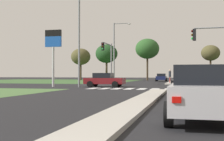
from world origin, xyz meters
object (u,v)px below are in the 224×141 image
traffic_signal_far_left (108,55)px  pedestrian_at_median (170,75)px  street_lamp_second (79,35)px  car_black_fourth (190,84)px  treeline_second (107,54)px  car_navy_third (161,77)px  treeline_near (81,57)px  car_silver_second (203,93)px  fuel_price_totem (53,45)px  treeline_third (147,49)px  treeline_fourth (210,53)px  car_maroon_seventh (104,80)px  street_lamp_third (116,49)px

traffic_signal_far_left → pedestrian_at_median: size_ratio=2.89×
street_lamp_second → car_black_fourth: bearing=-47.7°
treeline_second → car_navy_third: bearing=-32.4°
car_black_fourth → treeline_near: (-23.97, 48.42, 4.70)m
pedestrian_at_median → car_silver_second: bearing=137.4°
car_black_fourth → pedestrian_at_median: pedestrian_at_median is taller
street_lamp_second → car_navy_third: bearing=78.1°
car_silver_second → fuel_price_totem: 24.81m
treeline_third → car_navy_third: bearing=-65.7°
car_black_fourth → pedestrian_at_median: (-2.36, 26.22, 0.51)m
car_navy_third → treeline_fourth: (9.83, 9.34, 5.20)m
fuel_price_totem → car_black_fourth: bearing=-41.1°
car_navy_third → treeline_second: treeline_second is taller
car_navy_third → pedestrian_at_median: (2.30, -14.73, 0.52)m
pedestrian_at_median → car_maroon_seventh: bearing=108.5°
car_black_fourth → street_lamp_third: (-10.67, 27.60, 4.45)m
traffic_signal_far_left → street_lamp_third: bearing=96.3°
traffic_signal_far_left → treeline_second: (-8.13, 29.60, 2.40)m
street_lamp_third → treeline_fourth: (15.84, 22.68, 0.74)m
pedestrian_at_median → treeline_near: 31.27m
car_silver_second → treeline_fourth: bearing=85.1°
fuel_price_totem → car_navy_third: bearing=72.4°
pedestrian_at_median → fuel_price_totem: size_ratio=0.31×
treeline_near → treeline_fourth: treeline_fourth is taller
treeline_near → pedestrian_at_median: bearing=-45.8°
car_maroon_seventh → street_lamp_third: size_ratio=0.45×
street_lamp_second → treeline_near: size_ratio=1.30×
car_silver_second → treeline_near: 61.64m
car_navy_third → car_black_fourth: (4.66, -40.94, 0.01)m
traffic_signal_far_left → treeline_second: size_ratio=0.65×
fuel_price_totem → street_lamp_third: bearing=78.6°
street_lamp_third → treeline_third: (2.25, 21.70, 1.87)m
traffic_signal_far_left → treeline_third: treeline_third is taller
treeline_fourth → car_silver_second: bearing=-94.9°
car_navy_third → pedestrian_at_median: bearing=98.9°
street_lamp_third → treeline_fourth: street_lamp_third is taller
street_lamp_third → car_navy_third: bearing=65.7°
car_silver_second → treeline_second: treeline_second is taller
car_black_fourth → treeline_fourth: size_ratio=0.56×
treeline_near → treeline_second: size_ratio=0.89×
car_black_fourth → street_lamp_third: bearing=111.1°
car_maroon_seventh → traffic_signal_far_left: 7.61m
fuel_price_totem → treeline_fourth: bearing=63.6°
street_lamp_third → pedestrian_at_median: 9.31m
treeline_third → street_lamp_second: bearing=-93.6°
car_black_fourth → traffic_signal_far_left: (-9.81, 19.77, 2.97)m
car_black_fourth → traffic_signal_far_left: bearing=116.4°
car_silver_second → car_maroon_seventh: bearing=112.4°
car_navy_third → street_lamp_second: (-6.15, -29.08, 4.63)m
pedestrian_at_median → treeline_near: size_ratio=0.25×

